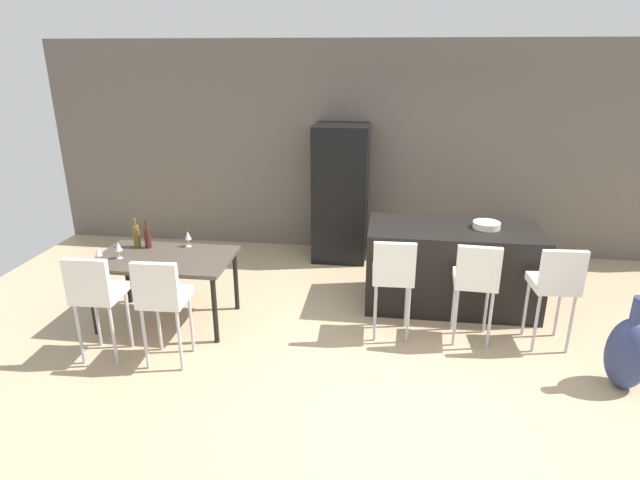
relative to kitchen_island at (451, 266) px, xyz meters
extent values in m
plane|color=tan|center=(-0.64, -0.89, -0.46)|extent=(10.00, 10.00, 0.00)
cube|color=#665B51|center=(-0.64, 1.72, 0.99)|extent=(10.00, 0.12, 2.90)
cube|color=black|center=(0.00, 0.00, 0.00)|extent=(1.87, 0.92, 0.92)
cube|color=white|center=(-0.66, -0.78, 0.19)|extent=(0.41, 0.41, 0.08)
cube|color=white|center=(-0.65, -0.95, 0.41)|extent=(0.40, 0.07, 0.36)
cylinder|color=#B2B2B7|center=(-0.82, -0.62, -0.16)|extent=(0.03, 0.03, 0.61)
cylinder|color=#B2B2B7|center=(-0.50, -0.61, -0.16)|extent=(0.03, 0.03, 0.61)
cylinder|color=#B2B2B7|center=(-0.81, -0.94, -0.16)|extent=(0.03, 0.03, 0.61)
cylinder|color=#B2B2B7|center=(-0.49, -0.93, -0.16)|extent=(0.03, 0.03, 0.61)
cube|color=white|center=(0.13, -0.78, 0.19)|extent=(0.42, 0.42, 0.08)
cube|color=white|center=(0.12, -0.95, 0.41)|extent=(0.40, 0.08, 0.36)
cylinder|color=#B2B2B7|center=(-0.02, -0.61, -0.16)|extent=(0.03, 0.03, 0.61)
cylinder|color=#B2B2B7|center=(0.30, -0.63, -0.16)|extent=(0.03, 0.03, 0.61)
cylinder|color=#B2B2B7|center=(-0.04, -0.93, -0.16)|extent=(0.03, 0.03, 0.61)
cylinder|color=#B2B2B7|center=(0.28, -0.95, -0.16)|extent=(0.03, 0.03, 0.61)
cube|color=white|center=(0.85, -0.78, 0.19)|extent=(0.43, 0.43, 0.08)
cube|color=white|center=(0.86, -0.95, 0.41)|extent=(0.40, 0.09, 0.36)
cylinder|color=#B2B2B7|center=(0.68, -0.63, -0.16)|extent=(0.03, 0.03, 0.61)
cylinder|color=#B2B2B7|center=(1.00, -0.61, -0.16)|extent=(0.03, 0.03, 0.61)
cylinder|color=#B2B2B7|center=(0.70, -0.95, -0.16)|extent=(0.03, 0.03, 0.61)
cylinder|color=#B2B2B7|center=(1.02, -0.93, -0.16)|extent=(0.03, 0.03, 0.61)
cube|color=#4C4238|center=(-3.00, -0.82, 0.26)|extent=(1.39, 0.84, 0.04)
cylinder|color=black|center=(-3.64, -0.46, -0.11)|extent=(0.05, 0.05, 0.70)
cylinder|color=black|center=(-2.36, -0.46, -0.11)|extent=(0.05, 0.05, 0.70)
cylinder|color=black|center=(-3.64, -1.18, -0.11)|extent=(0.05, 0.05, 0.70)
cylinder|color=black|center=(-2.36, -1.18, -0.11)|extent=(0.05, 0.05, 0.70)
cube|color=white|center=(-3.31, -1.54, 0.19)|extent=(0.42, 0.42, 0.08)
cube|color=white|center=(-3.31, -1.71, 0.41)|extent=(0.40, 0.08, 0.36)
cylinder|color=#B2B2B7|center=(-3.48, -1.39, -0.16)|extent=(0.03, 0.03, 0.61)
cylinder|color=#B2B2B7|center=(-3.16, -1.38, -0.16)|extent=(0.03, 0.03, 0.61)
cylinder|color=#B2B2B7|center=(-3.47, -1.71, -0.16)|extent=(0.03, 0.03, 0.61)
cylinder|color=#B2B2B7|center=(-3.15, -1.70, -0.16)|extent=(0.03, 0.03, 0.61)
cube|color=white|center=(-2.69, -1.54, 0.19)|extent=(0.42, 0.42, 0.08)
cube|color=white|center=(-2.68, -1.71, 0.41)|extent=(0.40, 0.08, 0.36)
cylinder|color=#B2B2B7|center=(-2.85, -1.39, -0.16)|extent=(0.03, 0.03, 0.61)
cylinder|color=#B2B2B7|center=(-2.53, -1.38, -0.16)|extent=(0.03, 0.03, 0.61)
cylinder|color=#B2B2B7|center=(-2.84, -1.71, -0.16)|extent=(0.03, 0.03, 0.61)
cylinder|color=#B2B2B7|center=(-2.52, -1.70, -0.16)|extent=(0.03, 0.03, 0.61)
cylinder|color=#471E19|center=(-3.27, -0.59, 0.39)|extent=(0.07, 0.07, 0.22)
cylinder|color=#471E19|center=(-3.27, -0.59, 0.55)|extent=(0.02, 0.02, 0.09)
cylinder|color=brown|center=(-3.40, -0.58, 0.40)|extent=(0.07, 0.07, 0.24)
cylinder|color=brown|center=(-3.40, -0.58, 0.56)|extent=(0.02, 0.02, 0.08)
cylinder|color=silver|center=(-2.85, -0.50, 0.28)|extent=(0.06, 0.06, 0.00)
cylinder|color=silver|center=(-2.85, -0.50, 0.32)|extent=(0.01, 0.01, 0.08)
cone|color=silver|center=(-2.85, -0.50, 0.41)|extent=(0.07, 0.07, 0.09)
cylinder|color=silver|center=(-3.43, -0.92, 0.28)|extent=(0.06, 0.06, 0.00)
cylinder|color=silver|center=(-3.43, -0.92, 0.32)|extent=(0.01, 0.01, 0.08)
cone|color=silver|center=(-3.43, -0.92, 0.41)|extent=(0.07, 0.07, 0.09)
cylinder|color=silver|center=(-3.56, -1.08, 0.28)|extent=(0.06, 0.06, 0.00)
cylinder|color=silver|center=(-3.56, -1.08, 0.32)|extent=(0.01, 0.01, 0.08)
cone|color=silver|center=(-3.56, -1.08, 0.41)|extent=(0.07, 0.07, 0.09)
cube|color=black|center=(-1.38, 1.28, 0.46)|extent=(0.72, 0.68, 1.84)
cylinder|color=beige|center=(0.34, 0.01, 0.50)|extent=(0.29, 0.29, 0.07)
ellipsoid|color=navy|center=(1.33, -1.43, -0.14)|extent=(0.36, 0.36, 0.65)
cylinder|color=navy|center=(1.33, -1.43, 0.28)|extent=(0.11, 0.11, 0.22)
cylinder|color=#38383D|center=(1.04, 1.27, -0.35)|extent=(0.24, 0.24, 0.22)
sphere|color=#2D6B33|center=(1.04, 1.27, -0.09)|extent=(0.33, 0.33, 0.33)
camera|label=1|loc=(-0.75, -5.53, 2.26)|focal=29.15mm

